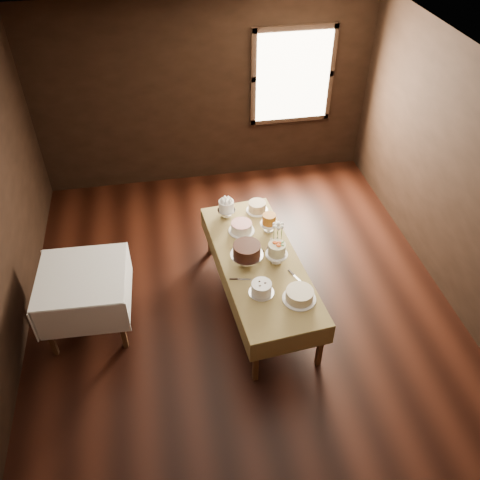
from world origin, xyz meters
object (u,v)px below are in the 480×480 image
cake_server_e (245,279)px  cake_server_b (298,279)px  cake_flowers (277,254)px  cake_swirl (261,289)px  cake_chocolate (247,254)px  cake_server_c (253,246)px  cake_speckled (257,207)px  display_table (259,263)px  side_table (82,281)px  cake_caramel (269,224)px  cake_lattice (242,228)px  cake_cream (299,295)px  flower_vase (277,242)px  cake_meringue (226,209)px  cake_server_d (270,242)px

cake_server_e → cake_server_b: bearing=1.6°
cake_flowers → cake_swirl: size_ratio=0.91×
cake_server_e → cake_swirl: bearing=-47.4°
cake_chocolate → cake_flowers: cake_chocolate is taller
cake_chocolate → cake_server_c: bearing=64.7°
cake_speckled → cake_flowers: size_ratio=1.06×
display_table → side_table: size_ratio=2.36×
cake_caramel → cake_server_e: 0.90m
cake_lattice → cake_chocolate: (-0.04, -0.55, 0.07)m
cake_chocolate → cake_server_e: (-0.08, -0.27, -0.12)m
cake_flowers → cake_server_e: cake_flowers is taller
cake_cream → cake_lattice: bearing=107.8°
display_table → cake_server_c: size_ratio=9.64×
side_table → flower_vase: flower_vase is taller
flower_vase → cake_meringue: bearing=125.4°
cake_server_b → cake_server_e: same height
display_table → cake_meringue: 0.91m
cake_caramel → flower_vase: size_ratio=1.83×
cake_speckled → cake_meringue: bearing=-174.8°
cake_server_c → cake_caramel: bearing=-84.5°
side_table → cake_server_c: side_table is taller
cake_server_b → flower_vase: bearing=166.7°
display_table → side_table: (-1.96, 0.01, 0.06)m
cake_swirl → flower_vase: size_ratio=2.10×
cake_server_c → cake_server_d: bearing=-123.1°
cake_lattice → flower_vase: 0.50m
cake_chocolate → cake_swirl: cake_chocolate is taller
cake_server_c → flower_vase: bearing=-142.3°
cake_lattice → cake_chocolate: cake_chocolate is taller
cake_server_b → cake_server_c: (-0.37, 0.63, 0.00)m
display_table → cake_server_b: size_ratio=9.64×
cake_cream → cake_server_d: size_ratio=1.48×
cake_caramel → cake_flowers: size_ratio=0.95×
cake_meringue → cake_swirl: cake_meringue is taller
cake_server_c → cake_server_e: same height
cake_swirl → cake_server_b: cake_swirl is taller
display_table → cake_meringue: cake_meringue is taller
cake_caramel → cake_server_b: bearing=-81.9°
cake_server_c → side_table: bearing=57.9°
cake_caramel → cake_cream: cake_caramel is taller
cake_caramel → cake_flowers: cake_flowers is taller
cake_flowers → cake_server_b: (0.16, -0.32, -0.11)m
cake_speckled → cake_flowers: bearing=-88.9°
side_table → cake_server_e: bearing=-9.5°
side_table → cake_server_c: (1.93, 0.24, -0.00)m
cake_meringue → cake_lattice: 0.36m
cake_caramel → cake_server_b: cake_caramel is taller
cake_meringue → cake_server_c: (0.21, -0.62, -0.11)m
display_table → cake_flowers: (0.18, -0.05, 0.16)m
side_table → cake_caramel: size_ratio=3.94×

